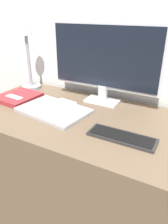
{
  "coord_description": "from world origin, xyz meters",
  "views": [
    {
      "loc": [
        0.48,
        -0.63,
        1.23
      ],
      "look_at": [
        0.05,
        0.15,
        0.8
      ],
      "focal_mm": 35.0,
      "sensor_mm": 36.0,
      "label": 1
    }
  ],
  "objects_px": {
    "laptop": "(54,110)",
    "notebook": "(19,97)",
    "desk_lamp": "(28,52)",
    "ereader": "(58,106)",
    "keyboard": "(122,137)",
    "monitor": "(104,61)"
  },
  "relations": [
    {
      "from": "laptop",
      "to": "notebook",
      "type": "height_order",
      "value": "notebook"
    },
    {
      "from": "desk_lamp",
      "to": "notebook",
      "type": "bearing_deg",
      "value": -70.75
    },
    {
      "from": "laptop",
      "to": "desk_lamp",
      "type": "bearing_deg",
      "value": 146.43
    },
    {
      "from": "ereader",
      "to": "notebook",
      "type": "bearing_deg",
      "value": 176.88
    },
    {
      "from": "keyboard",
      "to": "laptop",
      "type": "height_order",
      "value": "laptop"
    },
    {
      "from": "laptop",
      "to": "notebook",
      "type": "bearing_deg",
      "value": 171.04
    },
    {
      "from": "keyboard",
      "to": "laptop",
      "type": "distance_m",
      "value": 0.4
    },
    {
      "from": "monitor",
      "to": "notebook",
      "type": "height_order",
      "value": "monitor"
    },
    {
      "from": "keyboard",
      "to": "desk_lamp",
      "type": "bearing_deg",
      "value": 157.81
    },
    {
      "from": "monitor",
      "to": "laptop",
      "type": "xyz_separation_m",
      "value": [
        -0.16,
        -0.25,
        -0.22
      ]
    },
    {
      "from": "keyboard",
      "to": "laptop",
      "type": "relative_size",
      "value": 0.75
    },
    {
      "from": "keyboard",
      "to": "desk_lamp",
      "type": "relative_size",
      "value": 0.68
    },
    {
      "from": "ereader",
      "to": "desk_lamp",
      "type": "height_order",
      "value": "desk_lamp"
    },
    {
      "from": "desk_lamp",
      "to": "laptop",
      "type": "bearing_deg",
      "value": -33.57
    },
    {
      "from": "laptop",
      "to": "notebook",
      "type": "relative_size",
      "value": 1.6
    },
    {
      "from": "ereader",
      "to": "notebook",
      "type": "xyz_separation_m",
      "value": [
        -0.29,
        0.02,
        -0.01
      ]
    },
    {
      "from": "keyboard",
      "to": "ereader",
      "type": "bearing_deg",
      "value": 165.56
    },
    {
      "from": "monitor",
      "to": "ereader",
      "type": "relative_size",
      "value": 3.14
    },
    {
      "from": "desk_lamp",
      "to": "notebook",
      "type": "height_order",
      "value": "desk_lamp"
    },
    {
      "from": "keyboard",
      "to": "monitor",
      "type": "bearing_deg",
      "value": 126.04
    },
    {
      "from": "keyboard",
      "to": "notebook",
      "type": "xyz_separation_m",
      "value": [
        -0.68,
        0.12,
        0.01
      ]
    },
    {
      "from": "monitor",
      "to": "keyboard",
      "type": "bearing_deg",
      "value": -53.96
    }
  ]
}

